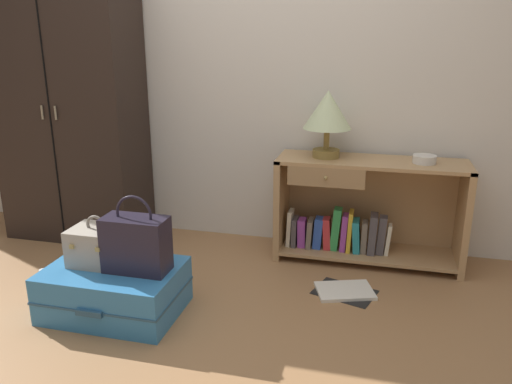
{
  "coord_description": "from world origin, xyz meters",
  "views": [
    {
      "loc": [
        0.83,
        -1.88,
        1.4
      ],
      "look_at": [
        0.16,
        0.79,
        0.55
      ],
      "focal_mm": 35.35,
      "sensor_mm": 36.0,
      "label": 1
    }
  ],
  "objects": [
    {
      "name": "ground_plane",
      "position": [
        0.0,
        0.0,
        0.0
      ],
      "size": [
        9.0,
        9.0,
        0.0
      ],
      "primitive_type": "plane",
      "color": "#9E7047"
    },
    {
      "name": "back_wall",
      "position": [
        0.0,
        1.5,
        1.3
      ],
      "size": [
        6.4,
        0.1,
        2.6
      ],
      "primitive_type": "cube",
      "color": "silver",
      "rests_on": "ground_plane"
    },
    {
      "name": "wardrobe",
      "position": [
        -1.28,
        1.2,
        0.93
      ],
      "size": [
        0.97,
        0.47,
        1.86
      ],
      "color": "black",
      "rests_on": "ground_plane"
    },
    {
      "name": "bookshelf",
      "position": [
        0.74,
        1.25,
        0.32
      ],
      "size": [
        1.17,
        0.38,
        0.67
      ],
      "color": "tan",
      "rests_on": "ground_plane"
    },
    {
      "name": "table_lamp",
      "position": [
        0.5,
        1.25,
        0.95
      ],
      "size": [
        0.3,
        0.3,
        0.42
      ],
      "color": "olive",
      "rests_on": "bookshelf"
    },
    {
      "name": "bowl",
      "position": [
        1.09,
        1.23,
        0.69
      ],
      "size": [
        0.14,
        0.14,
        0.05
      ],
      "primitive_type": "cylinder",
      "color": "silver",
      "rests_on": "bookshelf"
    },
    {
      "name": "suitcase_large",
      "position": [
        -0.47,
        0.24,
        0.13
      ],
      "size": [
        0.69,
        0.5,
        0.25
      ],
      "color": "teal",
      "rests_on": "ground_plane"
    },
    {
      "name": "train_case",
      "position": [
        -0.58,
        0.28,
        0.35
      ],
      "size": [
        0.27,
        0.23,
        0.27
      ],
      "color": "#A89E8E",
      "rests_on": "suitcase_large"
    },
    {
      "name": "handbag",
      "position": [
        -0.33,
        0.25,
        0.4
      ],
      "size": [
        0.33,
        0.16,
        0.4
      ],
      "color": "#231E2D",
      "rests_on": "suitcase_large"
    },
    {
      "name": "bottle",
      "position": [
        -0.93,
        0.28,
        0.08
      ],
      "size": [
        0.06,
        0.06,
        0.17
      ],
      "color": "white",
      "rests_on": "ground_plane"
    },
    {
      "name": "open_book_on_floor",
      "position": [
        0.69,
        0.75,
        0.01
      ],
      "size": [
        0.39,
        0.33,
        0.02
      ],
      "color": "white",
      "rests_on": "ground_plane"
    }
  ]
}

